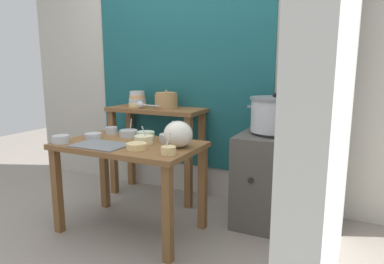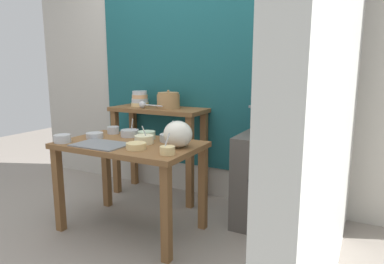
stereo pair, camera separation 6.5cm
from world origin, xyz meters
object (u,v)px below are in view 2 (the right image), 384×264
at_px(ladle, 144,105).
at_px(serving_tray, 101,145).
at_px(stove_block, 276,180).
at_px(wide_pan, 301,136).
at_px(bowl_stack_enamel, 140,99).
at_px(clay_pot, 168,101).
at_px(steamer_pot, 275,115).
at_px(prep_bowl_5, 171,137).
at_px(prep_bowl_2, 130,133).
at_px(prep_bowl_3, 147,135).
at_px(plastic_bag, 178,134).
at_px(prep_bowl_6, 113,130).
at_px(back_shelf_table, 159,130).
at_px(prep_bowl_7, 167,150).
at_px(prep_bowl_8, 62,138).
at_px(prep_table, 130,156).
at_px(prep_bowl_1, 95,135).
at_px(prep_bowl_0, 136,146).
at_px(prep_bowl_4, 144,139).

relative_size(ladle, serving_tray, 0.70).
xyz_separation_m(stove_block, wide_pan, (0.20, -0.18, 0.42)).
bearing_deg(bowl_stack_enamel, clay_pot, -3.42).
bearing_deg(bowl_stack_enamel, steamer_pot, -5.28).
distance_m(steamer_pot, ladle, 1.29).
xyz_separation_m(serving_tray, prep_bowl_5, (0.40, 0.36, 0.03)).
relative_size(prep_bowl_2, prep_bowl_3, 1.09).
relative_size(clay_pot, plastic_bag, 1.01).
distance_m(serving_tray, prep_bowl_6, 0.45).
distance_m(back_shelf_table, stove_block, 1.26).
xyz_separation_m(bowl_stack_enamel, ladle, (0.13, -0.12, -0.04)).
bearing_deg(steamer_pot, ladle, 179.61).
bearing_deg(stove_block, ladle, 178.76).
relative_size(prep_bowl_7, prep_bowl_8, 1.13).
xyz_separation_m(prep_table, prep_bowl_2, (-0.15, 0.19, 0.14)).
bearing_deg(stove_block, clay_pot, 173.29).
relative_size(prep_table, wide_pan, 5.08).
xyz_separation_m(stove_block, prep_bowl_8, (-1.47, -0.86, 0.37)).
bearing_deg(steamer_pot, prep_bowl_1, -154.38).
relative_size(serving_tray, prep_bowl_0, 2.76).
distance_m(ladle, prep_bowl_7, 1.15).
distance_m(ladle, prep_bowl_4, 0.79).
xyz_separation_m(prep_bowl_1, prep_bowl_2, (0.22, 0.19, 0.01)).
relative_size(clay_pot, prep_bowl_5, 1.25).
bearing_deg(back_shelf_table, stove_block, -6.07).
distance_m(bowl_stack_enamel, prep_bowl_0, 1.14).
bearing_deg(prep_bowl_2, prep_bowl_3, -2.58).
distance_m(stove_block, prep_bowl_8, 1.74).
bearing_deg(prep_bowl_4, ladle, 125.20).
height_order(prep_table, prep_bowl_3, prep_bowl_3).
height_order(wide_pan, prep_bowl_0, wide_pan).
bearing_deg(ladle, prep_bowl_4, -54.80).
distance_m(plastic_bag, prep_bowl_1, 0.78).
height_order(steamer_pot, prep_bowl_3, steamer_pot).
relative_size(prep_table, bowl_stack_enamel, 6.16).
distance_m(serving_tray, plastic_bag, 0.59).
height_order(wide_pan, prep_bowl_7, prep_bowl_7).
bearing_deg(prep_bowl_8, steamer_pot, 31.65).
bearing_deg(prep_bowl_2, prep_bowl_5, -0.32).
xyz_separation_m(plastic_bag, prep_bowl_5, (-0.15, 0.15, -0.07)).
xyz_separation_m(wide_pan, prep_bowl_5, (-0.95, -0.25, -0.05)).
height_order(prep_table, prep_bowl_8, prep_bowl_8).
xyz_separation_m(ladle, prep_bowl_2, (0.18, -0.46, -0.18)).
relative_size(plastic_bag, prep_bowl_0, 1.50).
distance_m(bowl_stack_enamel, prep_bowl_8, 1.04).
relative_size(plastic_bag, wide_pan, 1.00).
bearing_deg(serving_tray, wide_pan, 24.52).
height_order(prep_table, back_shelf_table, back_shelf_table).
height_order(wide_pan, prep_bowl_8, wide_pan).
xyz_separation_m(bowl_stack_enamel, prep_bowl_2, (0.31, -0.58, -0.22)).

